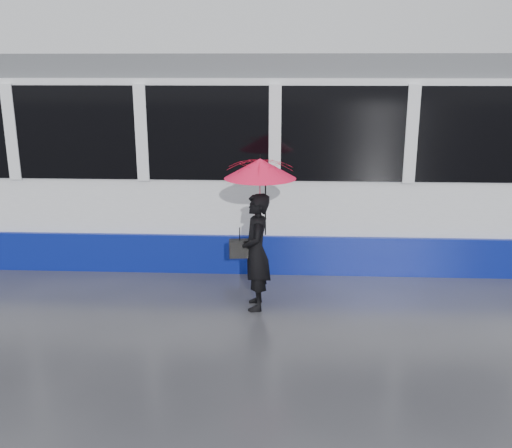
{
  "coord_description": "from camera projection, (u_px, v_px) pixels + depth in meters",
  "views": [
    {
      "loc": [
        0.64,
        -7.22,
        3.16
      ],
      "look_at": [
        0.27,
        0.23,
        1.1
      ],
      "focal_mm": 40.0,
      "sensor_mm": 36.0,
      "label": 1
    }
  ],
  "objects": [
    {
      "name": "umbrella",
      "position": [
        260.0,
        182.0,
        7.3
      ],
      "size": [
        1.01,
        1.01,
        1.07
      ],
      "rotation": [
        0.0,
        0.0,
        0.09
      ],
      "color": "#F41485",
      "rests_on": "ground"
    },
    {
      "name": "handbag",
      "position": [
        240.0,
        249.0,
        7.57
      ],
      "size": [
        0.29,
        0.15,
        0.42
      ],
      "rotation": [
        0.0,
        0.0,
        0.09
      ],
      "color": "black",
      "rests_on": "ground"
    },
    {
      "name": "woman",
      "position": [
        256.0,
        252.0,
        7.56
      ],
      "size": [
        0.43,
        0.61,
        1.58
      ],
      "primitive_type": "imported",
      "rotation": [
        0.0,
        0.0,
        -1.48
      ],
      "color": "black",
      "rests_on": "ground"
    },
    {
      "name": "tram",
      "position": [
        305.0,
        159.0,
        9.75
      ],
      "size": [
        26.0,
        2.56,
        3.35
      ],
      "color": "white",
      "rests_on": "ground"
    },
    {
      "name": "rails",
      "position": [
        248.0,
        249.0,
        10.23
      ],
      "size": [
        34.0,
        1.51,
        0.02
      ],
      "color": "#3F3D38",
      "rests_on": "ground"
    },
    {
      "name": "ground",
      "position": [
        236.0,
        305.0,
        7.82
      ],
      "size": [
        90.0,
        90.0,
        0.0
      ],
      "primitive_type": "plane",
      "color": "#2E2E33",
      "rests_on": "ground"
    }
  ]
}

